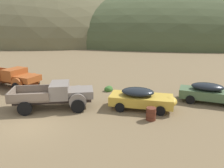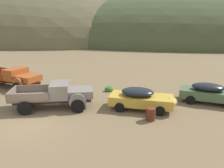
{
  "view_description": "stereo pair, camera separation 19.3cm",
  "coord_description": "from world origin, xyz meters",
  "px_view_note": "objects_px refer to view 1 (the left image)",
  "views": [
    {
      "loc": [
        6.51,
        -11.6,
        6.11
      ],
      "look_at": [
        4.48,
        4.29,
        1.56
      ],
      "focal_mm": 34.94,
      "sensor_mm": 36.0,
      "label": 1
    },
    {
      "loc": [
        6.7,
        -11.57,
        6.11
      ],
      "look_at": [
        4.48,
        4.29,
        1.56
      ],
      "focal_mm": 34.94,
      "sensor_mm": 36.0,
      "label": 2
    }
  ],
  "objects_px": {
    "truck_oxide_orange": "(15,78)",
    "oil_drum_by_truck": "(151,114)",
    "truck_primer_gray": "(59,95)",
    "car_faded_yellow": "(143,98)",
    "car_weathered_green": "(213,93)"
  },
  "relations": [
    {
      "from": "truck_primer_gray",
      "to": "oil_drum_by_truck",
      "type": "bearing_deg",
      "value": -25.8
    },
    {
      "from": "truck_oxide_orange",
      "to": "truck_primer_gray",
      "type": "distance_m",
      "value": 7.46
    },
    {
      "from": "car_faded_yellow",
      "to": "oil_drum_by_truck",
      "type": "relative_size",
      "value": 5.87
    },
    {
      "from": "truck_primer_gray",
      "to": "car_weathered_green",
      "type": "relative_size",
      "value": 1.2
    },
    {
      "from": "car_weathered_green",
      "to": "oil_drum_by_truck",
      "type": "distance_m",
      "value": 6.17
    },
    {
      "from": "truck_oxide_orange",
      "to": "truck_primer_gray",
      "type": "height_order",
      "value": "same"
    },
    {
      "from": "truck_primer_gray",
      "to": "oil_drum_by_truck",
      "type": "xyz_separation_m",
      "value": [
        6.61,
        -1.29,
        -0.57
      ]
    },
    {
      "from": "car_faded_yellow",
      "to": "car_weathered_green",
      "type": "height_order",
      "value": "same"
    },
    {
      "from": "truck_primer_gray",
      "to": "car_faded_yellow",
      "type": "bearing_deg",
      "value": -9.72
    },
    {
      "from": "truck_oxide_orange",
      "to": "oil_drum_by_truck",
      "type": "xyz_separation_m",
      "value": [
        12.66,
        -5.66,
        -0.58
      ]
    },
    {
      "from": "truck_primer_gray",
      "to": "oil_drum_by_truck",
      "type": "distance_m",
      "value": 6.76
    },
    {
      "from": "truck_oxide_orange",
      "to": "car_faded_yellow",
      "type": "relative_size",
      "value": 1.32
    },
    {
      "from": "car_weathered_green",
      "to": "oil_drum_by_truck",
      "type": "relative_size",
      "value": 6.15
    },
    {
      "from": "truck_oxide_orange",
      "to": "oil_drum_by_truck",
      "type": "distance_m",
      "value": 13.88
    },
    {
      "from": "truck_primer_gray",
      "to": "car_weathered_green",
      "type": "distance_m",
      "value": 11.75
    }
  ]
}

